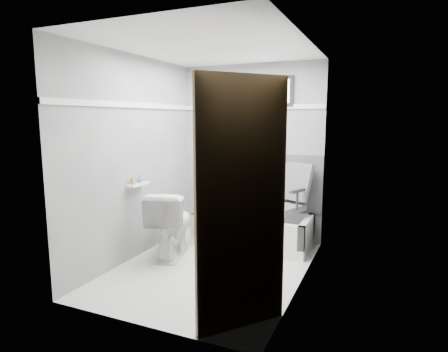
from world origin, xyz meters
The scene contains 19 objects.
floor centered at (0.00, 0.00, 0.00)m, with size 2.60×2.60×0.00m, color white.
ceiling centered at (0.00, 0.00, 2.40)m, with size 2.60×2.60×0.00m, color silver.
wall_back centered at (0.00, 1.30, 1.20)m, with size 2.00×0.02×2.40m, color slate.
wall_front centered at (0.00, -1.30, 1.20)m, with size 2.00×0.02×2.40m, color slate.
wall_left centered at (-1.00, 0.00, 1.20)m, with size 0.02×2.60×2.40m, color slate.
wall_right centered at (1.00, 0.00, 1.20)m, with size 0.02×2.60×2.40m, color slate.
bathtub centered at (0.16, 0.93, 0.21)m, with size 1.50×0.70×0.42m, color white, non-canonical shape.
office_chair centered at (0.53, 0.98, 0.61)m, with size 0.57×0.57×0.98m, color slate, non-canonical shape.
toilet centered at (-0.62, 0.16, 0.40)m, with size 0.46×0.82×0.80m, color white.
door centered at (0.98, -1.28, 1.00)m, with size 0.78×0.78×2.00m, color brown, non-canonical shape.
window centered at (0.25, 1.29, 2.02)m, with size 0.66×0.04×0.40m, color black, non-canonical shape.
backerboard centered at (0.25, 1.29, 0.80)m, with size 1.50×0.02×0.78m, color #4C4C4F.
trim_back centered at (0.00, 1.29, 1.82)m, with size 2.00×0.02×0.06m, color white.
trim_left centered at (-0.99, 0.00, 1.82)m, with size 0.02×2.60×0.06m, color white.
pole centered at (-0.07, 1.06, 1.05)m, with size 0.02×0.02×1.95m, color white.
shelf centered at (-0.93, -0.05, 0.90)m, with size 0.10×0.32×0.03m, color white.
soap_bottle_a centered at (-0.94, -0.13, 0.97)m, with size 0.05×0.05×0.10m, color #977D4B.
soap_bottle_b centered at (-0.94, 0.01, 0.96)m, with size 0.07×0.07×0.10m, color slate.
faucet centered at (-0.20, 1.27, 0.55)m, with size 0.26×0.10×0.16m, color silver, non-canonical shape.
Camera 1 is at (1.73, -3.62, 1.67)m, focal length 30.00 mm.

